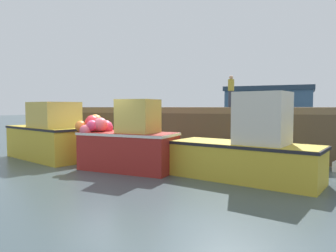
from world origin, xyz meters
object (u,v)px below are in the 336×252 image
Objects in this scene: dockworker at (231,91)px; mooring_buoy_foreground at (84,151)px; fishing_boat_mid at (248,151)px; fishing_boat_near_right at (127,142)px; fishing_boat_near_left at (49,136)px.

mooring_buoy_foreground is at bearing -116.88° from dockworker.
dockworker is (-2.49, 8.90, 2.07)m from fishing_boat_mid.
fishing_boat_mid is 9.47m from dockworker.
fishing_boat_near_right is 0.77× the size of fishing_boat_mid.
fishing_boat_near_right is 2.95m from mooring_buoy_foreground.
dockworker reaches higher than mooring_buoy_foreground.
dockworker is 2.48× the size of mooring_buoy_foreground.
fishing_boat_near_left is 1.26× the size of fishing_boat_near_right.
fishing_boat_near_left reaches higher than mooring_buoy_foreground.
fishing_boat_near_right is at bearing -9.93° from fishing_boat_near_left.
fishing_boat_mid reaches higher than fishing_boat_near_right.
fishing_boat_near_right is at bearing -98.30° from dockworker.
dockworker is (1.31, 8.99, 2.00)m from fishing_boat_near_right.
fishing_boat_near_left is at bearing -122.05° from dockworker.
dockworker reaches higher than fishing_boat_near_left.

